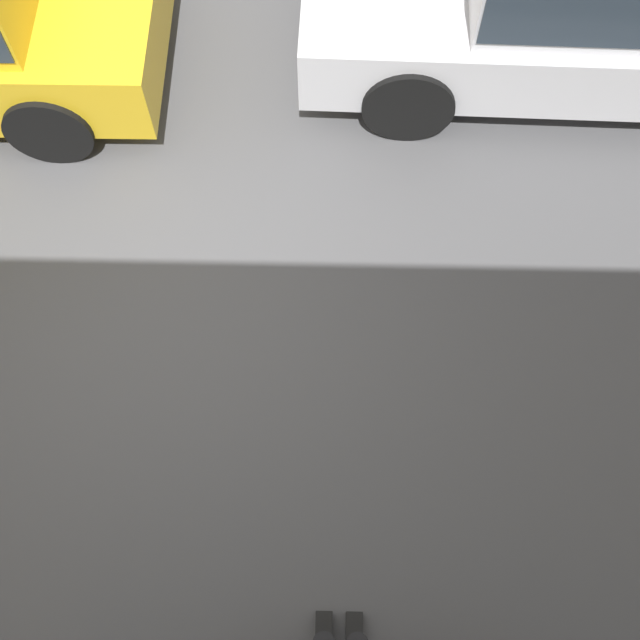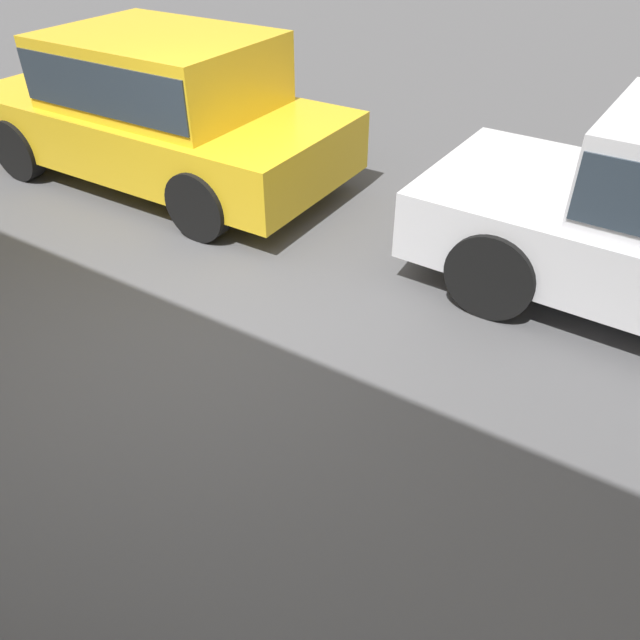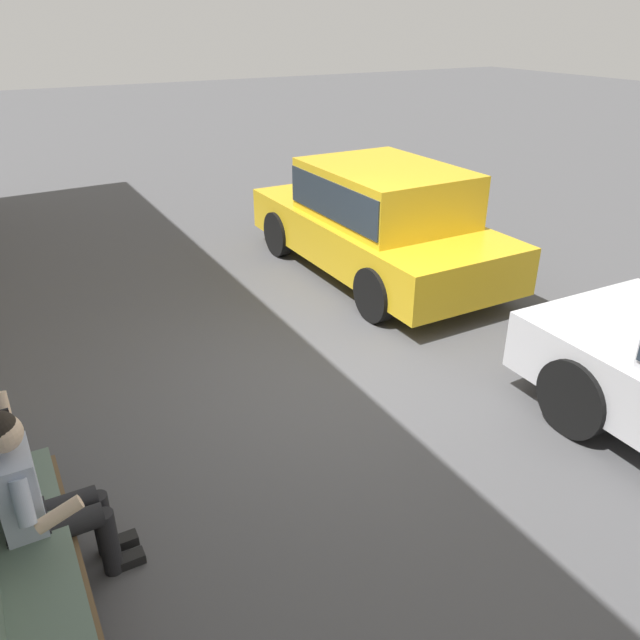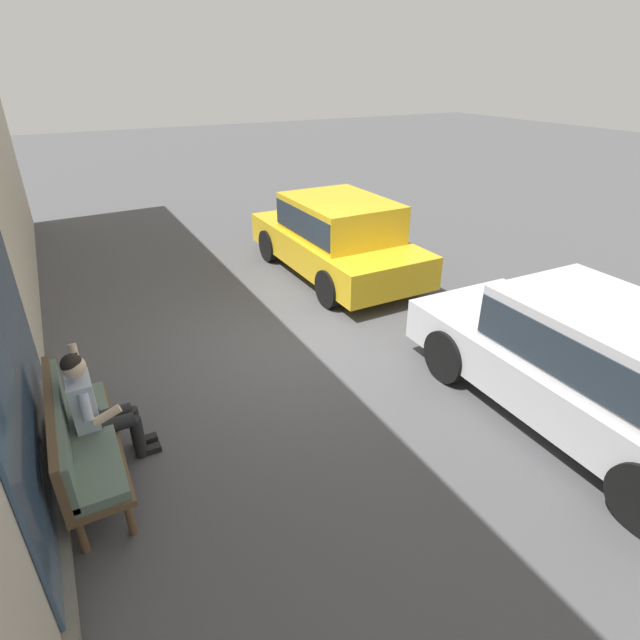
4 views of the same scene
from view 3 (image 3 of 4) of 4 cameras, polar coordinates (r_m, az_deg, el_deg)
ground_plane at (r=6.18m, az=0.59°, el=-5.63°), size 60.00×60.00×0.00m
bench at (r=4.12m, az=-26.73°, el=-18.35°), size 1.90×0.55×0.98m
person_on_phone at (r=4.19m, az=-24.28°, el=-14.50°), size 0.73×0.74×1.32m
parked_car_mid at (r=8.49m, az=5.46°, el=9.39°), size 4.13×1.92×1.51m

